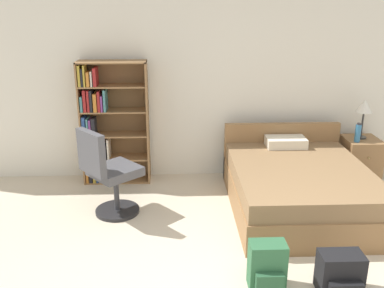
% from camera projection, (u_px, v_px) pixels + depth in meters
% --- Properties ---
extents(wall_back, '(9.00, 0.06, 2.60)m').
position_uv_depth(wall_back, '(226.00, 82.00, 5.66)').
color(wall_back, silver).
rests_on(wall_back, ground_plane).
extents(bookshelf, '(0.87, 0.30, 1.61)m').
position_uv_depth(bookshelf, '(106.00, 125.00, 5.56)').
color(bookshelf, olive).
rests_on(bookshelf, ground_plane).
extents(bed, '(1.53, 1.92, 0.79)m').
position_uv_depth(bed, '(298.00, 186.00, 4.96)').
color(bed, olive).
rests_on(bed, ground_plane).
extents(office_chair, '(0.72, 0.72, 1.03)m').
position_uv_depth(office_chair, '(108.00, 174.00, 4.72)').
color(office_chair, '#232326').
rests_on(office_chair, ground_plane).
extents(nightstand, '(0.45, 0.50, 0.59)m').
position_uv_depth(nightstand, '(360.00, 160.00, 5.72)').
color(nightstand, olive).
rests_on(nightstand, ground_plane).
extents(table_lamp, '(0.21, 0.21, 0.52)m').
position_uv_depth(table_lamp, '(364.00, 108.00, 5.53)').
color(table_lamp, '#333333').
rests_on(table_lamp, nightstand).
extents(water_bottle, '(0.07, 0.07, 0.25)m').
position_uv_depth(water_bottle, '(358.00, 133.00, 5.47)').
color(water_bottle, teal).
rests_on(water_bottle, nightstand).
extents(backpack_black, '(0.36, 0.29, 0.35)m').
position_uv_depth(backpack_black, '(340.00, 274.00, 3.54)').
color(backpack_black, black).
rests_on(backpack_black, ground_plane).
extents(backpack_green, '(0.31, 0.26, 0.42)m').
position_uv_depth(backpack_green, '(267.00, 267.00, 3.59)').
color(backpack_green, '#2D603D').
rests_on(backpack_green, ground_plane).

